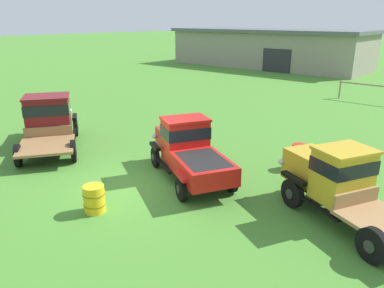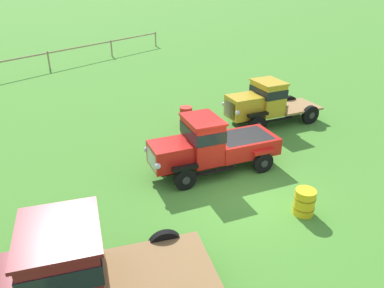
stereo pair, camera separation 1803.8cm
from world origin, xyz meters
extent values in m
plane|color=#47842D|center=(0.00, 0.00, 0.00)|extent=(240.00, 240.00, 0.00)
cube|color=gray|center=(-13.71, 32.37, 1.95)|extent=(22.33, 7.87, 3.89)
cube|color=#565B60|center=(-13.71, 32.37, 4.07)|extent=(22.93, 8.67, 0.36)
cube|color=#2D2D33|center=(-10.36, 28.39, 1.20)|extent=(3.20, 0.08, 2.40)
cylinder|color=#997F60|center=(-0.30, 19.25, 0.64)|extent=(0.12, 0.12, 1.27)
cylinder|color=black|center=(-7.76, 0.26, 0.44)|extent=(0.83, 0.64, 0.89)
cylinder|color=#2D2D2D|center=(-7.82, 0.17, 0.44)|extent=(0.27, 0.20, 0.31)
cylinder|color=black|center=(-6.62, 1.94, 0.44)|extent=(0.83, 0.64, 0.89)
cylinder|color=#2D2D2D|center=(-6.57, 2.02, 0.44)|extent=(0.27, 0.20, 0.31)
cylinder|color=black|center=(-4.79, -1.75, 0.44)|extent=(0.83, 0.64, 0.89)
cylinder|color=#2D2D2D|center=(-4.85, -1.84, 0.44)|extent=(0.27, 0.20, 0.31)
cylinder|color=black|center=(-3.66, -0.07, 0.44)|extent=(0.83, 0.64, 0.89)
cylinder|color=#2D2D2D|center=(-3.60, 0.02, 0.44)|extent=(0.27, 0.20, 0.31)
cube|color=black|center=(-5.82, 0.17, 0.52)|extent=(4.85, 3.78, 0.12)
cube|color=maroon|center=(-7.41, 1.24, 0.99)|extent=(2.22, 2.14, 0.81)
cube|color=silver|center=(-8.09, 1.70, 0.95)|extent=(0.67, 0.96, 0.61)
sphere|color=silver|center=(-8.53, 1.08, 1.01)|extent=(0.20, 0.20, 0.20)
sphere|color=silver|center=(-7.67, 2.34, 1.01)|extent=(0.20, 0.20, 0.20)
cube|color=black|center=(-7.76, 0.26, 0.94)|extent=(0.96, 0.74, 0.12)
cube|color=black|center=(-6.62, 1.94, 0.94)|extent=(0.96, 0.74, 0.12)
cube|color=maroon|center=(-6.10, 0.36, 1.38)|extent=(2.18, 2.28, 1.60)
cube|color=black|center=(-6.10, 0.36, 1.74)|extent=(2.25, 2.34, 0.45)
cube|color=maroon|center=(-6.10, 0.36, 2.22)|extent=(2.35, 2.43, 0.08)
cube|color=black|center=(-6.54, -0.54, 0.50)|extent=(1.73, 1.23, 0.05)
cube|color=black|center=(-5.43, 1.10, 0.50)|extent=(1.73, 1.23, 0.05)
cube|color=olive|center=(-4.52, -0.71, 0.63)|extent=(3.14, 3.06, 0.10)
cube|color=olive|center=(-5.48, -0.06, 0.86)|extent=(1.15, 1.64, 0.44)
cylinder|color=black|center=(-0.82, 1.65, 0.38)|extent=(0.75, 0.51, 0.77)
cylinder|color=#2D2D2D|center=(-0.86, 1.57, 0.38)|extent=(0.25, 0.15, 0.27)
cylinder|color=black|center=(0.00, 3.16, 0.38)|extent=(0.75, 0.51, 0.77)
cylinder|color=#2D2D2D|center=(0.05, 3.25, 0.38)|extent=(0.25, 0.15, 0.27)
cylinder|color=black|center=(1.82, 0.23, 0.38)|extent=(0.75, 0.51, 0.77)
cylinder|color=#2D2D2D|center=(1.77, 0.14, 0.38)|extent=(0.25, 0.15, 0.27)
cylinder|color=black|center=(2.64, 1.74, 0.38)|extent=(0.75, 0.51, 0.77)
cylinder|color=#2D2D2D|center=(2.68, 1.82, 0.38)|extent=(0.25, 0.15, 0.27)
cube|color=black|center=(0.87, 1.72, 0.46)|extent=(4.22, 2.87, 0.12)
cube|color=red|center=(-0.58, 2.51, 0.93)|extent=(1.75, 1.70, 0.81)
cube|color=silver|center=(-1.15, 2.81, 0.89)|extent=(0.50, 0.86, 0.61)
sphere|color=silver|center=(-1.46, 2.25, 0.95)|extent=(0.20, 0.20, 0.20)
sphere|color=silver|center=(-0.85, 3.38, 0.95)|extent=(0.20, 0.20, 0.20)
cube|color=black|center=(-0.82, 1.65, 0.82)|extent=(0.87, 0.60, 0.12)
cube|color=black|center=(0.00, 3.16, 0.82)|extent=(0.87, 0.60, 0.12)
cube|color=red|center=(0.47, 1.94, 1.26)|extent=(1.64, 1.83, 1.48)
cube|color=black|center=(0.47, 1.94, 1.60)|extent=(1.70, 1.88, 0.41)
cube|color=red|center=(0.47, 1.94, 2.04)|extent=(1.77, 1.94, 0.08)
cube|color=black|center=(0.16, 1.14, 0.44)|extent=(1.36, 0.82, 0.05)
cube|color=black|center=(0.96, 2.63, 0.44)|extent=(1.36, 0.82, 0.05)
cube|color=red|center=(1.93, 1.15, 0.83)|extent=(2.75, 2.47, 0.60)
cube|color=black|center=(1.93, 1.15, 1.10)|extent=(2.31, 2.09, 0.06)
cube|color=red|center=(1.82, 0.23, 0.82)|extent=(0.84, 0.58, 0.12)
cube|color=red|center=(2.64, 1.74, 0.82)|extent=(0.84, 0.58, 0.12)
cylinder|color=black|center=(4.61, 2.10, 0.44)|extent=(0.87, 0.56, 0.87)
cylinder|color=#2D2D2D|center=(4.56, 1.99, 0.44)|extent=(0.29, 0.16, 0.30)
cylinder|color=black|center=(5.31, 3.53, 0.44)|extent=(0.87, 0.56, 0.87)
cylinder|color=#2D2D2D|center=(5.36, 3.63, 0.44)|extent=(0.29, 0.16, 0.30)
cylinder|color=black|center=(7.26, 0.79, 0.44)|extent=(0.87, 0.56, 0.87)
cylinder|color=#2D2D2D|center=(7.21, 0.69, 0.44)|extent=(0.29, 0.16, 0.30)
cube|color=black|center=(6.20, 2.20, 0.52)|extent=(4.21, 2.67, 0.12)
cube|color=gold|center=(4.77, 2.91, 1.06)|extent=(1.78, 1.64, 0.97)
cube|color=silver|center=(4.15, 3.21, 1.01)|extent=(0.44, 0.82, 0.73)
sphere|color=silver|center=(3.88, 2.68, 1.09)|extent=(0.20, 0.20, 0.20)
sphere|color=silver|center=(4.41, 3.75, 1.09)|extent=(0.20, 0.20, 0.20)
cube|color=black|center=(4.61, 2.10, 0.92)|extent=(0.99, 0.62, 0.12)
cube|color=black|center=(5.31, 3.53, 0.92)|extent=(0.99, 0.62, 0.12)
cube|color=gold|center=(5.89, 2.36, 1.28)|extent=(1.58, 1.73, 1.42)
cube|color=black|center=(5.89, 2.36, 1.60)|extent=(1.63, 1.78, 0.40)
cube|color=gold|center=(5.89, 2.36, 2.03)|extent=(1.70, 1.84, 0.08)
cube|color=black|center=(5.64, 1.61, 0.50)|extent=(1.40, 0.79, 0.05)
cube|color=black|center=(6.33, 3.01, 0.50)|extent=(1.40, 0.79, 0.05)
cube|color=#9E7547|center=(6.40, 2.10, 0.86)|extent=(0.74, 1.40, 0.44)
cylinder|color=red|center=(3.37, 5.11, 0.46)|extent=(0.57, 0.57, 0.92)
cylinder|color=maroon|center=(3.37, 5.11, 0.64)|extent=(0.60, 0.60, 0.03)
cylinder|color=maroon|center=(3.37, 5.11, 0.28)|extent=(0.60, 0.60, 0.03)
cylinder|color=gold|center=(0.38, -1.96, 0.41)|extent=(0.61, 0.61, 0.82)
cylinder|color=#896E0F|center=(0.38, -1.96, 0.57)|extent=(0.64, 0.64, 0.03)
cylinder|color=#896E0F|center=(0.38, -1.96, 0.25)|extent=(0.64, 0.64, 0.03)
camera|label=1|loc=(8.94, -7.52, 5.39)|focal=35.00mm
camera|label=2|loc=(-8.89, -5.19, 6.77)|focal=35.00mm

